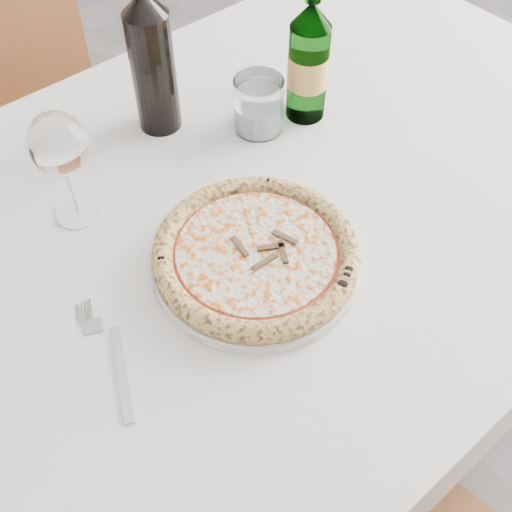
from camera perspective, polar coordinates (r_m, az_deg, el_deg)
The scene contains 9 objects.
dining_table at distance 1.03m, azimuth -3.11°, elevation 0.09°, with size 1.69×1.11×0.76m.
chair_far at distance 1.66m, azimuth -20.35°, elevation 12.93°, with size 0.47×0.47×0.93m.
plate at distance 0.91m, azimuth -0.00°, elevation -0.45°, with size 0.30×0.30×0.02m.
pizza at distance 0.89m, azimuth -0.00°, elevation 0.25°, with size 0.29×0.29×0.03m.
fork at distance 0.85m, azimuth -12.63°, elevation -8.83°, with size 0.06×0.20×0.00m.
wine_glass at distance 0.93m, azimuth -17.10°, elevation 9.26°, with size 0.08×0.08×0.19m.
tumbler at distance 1.10m, azimuth 0.23°, elevation 13.02°, with size 0.08×0.08×0.09m.
beer_bottle at distance 1.10m, azimuth 4.68°, elevation 16.84°, with size 0.07×0.07×0.26m.
wine_bottle at distance 1.07m, azimuth -9.24°, elevation 16.78°, with size 0.07×0.07×0.30m.
Camera 1 is at (-0.21, -0.39, 1.47)m, focal length 45.00 mm.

